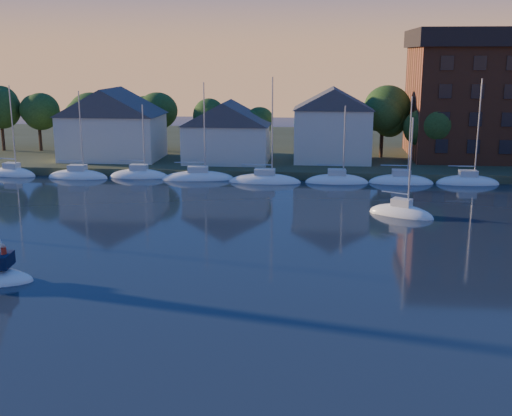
# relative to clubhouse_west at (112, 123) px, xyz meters

# --- Properties ---
(ground) EXTENTS (260.00, 260.00, 0.00)m
(ground) POSITION_rel_clubhouse_west_xyz_m (22.00, -58.00, -5.93)
(ground) COLOR black
(ground) RESTS_ON ground
(shoreline_land) EXTENTS (160.00, 50.00, 2.00)m
(shoreline_land) POSITION_rel_clubhouse_west_xyz_m (22.00, 17.00, -5.93)
(shoreline_land) COLOR #333A22
(shoreline_land) RESTS_ON ground
(wooden_dock) EXTENTS (120.00, 3.00, 1.00)m
(wooden_dock) POSITION_rel_clubhouse_west_xyz_m (22.00, -6.00, -5.93)
(wooden_dock) COLOR brown
(wooden_dock) RESTS_ON ground
(clubhouse_west) EXTENTS (13.65, 9.45, 9.64)m
(clubhouse_west) POSITION_rel_clubhouse_west_xyz_m (0.00, 0.00, 0.00)
(clubhouse_west) COLOR beige
(clubhouse_west) RESTS_ON shoreline_land
(clubhouse_centre) EXTENTS (11.55, 8.40, 8.08)m
(clubhouse_centre) POSITION_rel_clubhouse_west_xyz_m (16.00, -1.00, -0.80)
(clubhouse_centre) COLOR beige
(clubhouse_centre) RESTS_ON shoreline_land
(clubhouse_east) EXTENTS (10.50, 8.40, 9.80)m
(clubhouse_east) POSITION_rel_clubhouse_west_xyz_m (30.00, 1.00, 0.07)
(clubhouse_east) COLOR beige
(clubhouse_east) RESTS_ON shoreline_land
(tree_line) EXTENTS (93.40, 5.40, 8.90)m
(tree_line) POSITION_rel_clubhouse_west_xyz_m (24.00, 5.00, 1.24)
(tree_line) COLOR #3C291B
(tree_line) RESTS_ON shoreline_land
(moored_fleet) EXTENTS (71.50, 2.40, 12.05)m
(moored_fleet) POSITION_rel_clubhouse_west_xyz_m (14.00, -9.00, -5.83)
(moored_fleet) COLOR white
(moored_fleet) RESTS_ON ground
(drifting_sailboat_right) EXTENTS (6.74, 4.94, 10.50)m
(drifting_sailboat_right) POSITION_rel_clubhouse_west_xyz_m (36.29, -24.65, -5.83)
(drifting_sailboat_right) COLOR white
(drifting_sailboat_right) RESTS_ON ground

